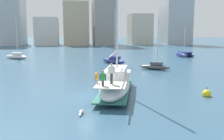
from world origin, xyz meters
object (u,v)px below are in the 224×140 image
moored_cutter_right (155,66)px  mooring_buoy (207,94)px  moored_catamaran (16,56)px  moored_sloop_near (114,60)px  seagull (81,112)px  main_sailboat (116,84)px  moored_cutter_left (185,54)px

moored_cutter_right → mooring_buoy: 15.41m
moored_catamaran → moored_sloop_near: bearing=-29.8°
seagull → main_sailboat: bearing=58.9°
main_sailboat → moored_sloop_near: bearing=81.6°
moored_cutter_left → moored_cutter_right: 21.05m
moored_sloop_near → seagull: 26.89m
moored_sloop_near → mooring_buoy: size_ratio=9.26×
moored_cutter_right → seagull: 21.56m
moored_sloop_near → seagull: bearing=-103.4°
moored_catamaran → seagull: moored_catamaran is taller
moored_sloop_near → moored_cutter_left: size_ratio=1.35×
moored_cutter_left → moored_catamaran: bearing=179.4°
mooring_buoy → moored_cutter_left: bearing=69.0°
moored_cutter_left → mooring_buoy: 34.99m
seagull → mooring_buoy: mooring_buoy is taller
moored_catamaran → moored_cutter_right: 28.43m
mooring_buoy → moored_sloop_near: bearing=100.5°
moored_catamaran → mooring_buoy: size_ratio=8.47×
moored_sloop_near → moored_cutter_right: 8.97m
main_sailboat → moored_catamaran: main_sailboat is taller
moored_cutter_left → seagull: size_ratio=5.15×
moored_sloop_near → mooring_buoy: (4.25, -23.02, -0.39)m
moored_catamaran → moored_cutter_left: moored_catamaran is taller
moored_sloop_near → seagull: (-6.24, -26.15, -0.46)m
main_sailboat → seagull: (-3.13, -5.19, -0.76)m
moored_catamaran → mooring_buoy: bearing=-56.6°
moored_sloop_near → mooring_buoy: bearing=-79.5°
moored_cutter_right → seagull: bearing=-120.7°
moored_sloop_near → moored_cutter_left: 19.37m
main_sailboat → mooring_buoy: 7.67m
main_sailboat → moored_sloop_near: main_sailboat is taller
moored_sloop_near → moored_catamaran: bearing=150.2°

